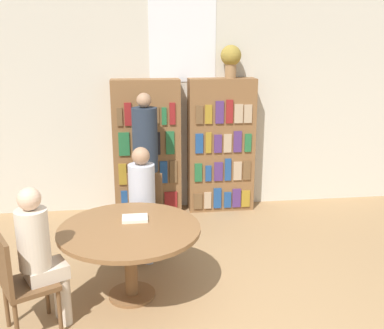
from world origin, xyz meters
The scene contains 11 objects.
wall_back centered at (0.00, 3.45, 1.51)m, with size 6.40×0.07×3.00m.
bookshelf_left centered at (-0.52, 3.26, 0.92)m, with size 0.91×0.34×1.85m.
bookshelf_right centered at (0.52, 3.26, 0.92)m, with size 0.91×0.34×1.85m.
flower_vase centered at (0.63, 3.26, 2.12)m, with size 0.28×0.28×0.44m.
reading_table centered at (-0.75, 1.07, 0.60)m, with size 1.30×1.30×0.71m.
chair_near_camera centered at (-1.63, 0.62, 0.50)m, with size 0.54×0.54×0.89m.
chair_left_side centered at (-0.60, 2.04, 0.50)m, with size 0.46×0.46×0.89m.
seated_reader_left centered at (-0.62, 1.87, 0.72)m, with size 0.33×0.40×1.25m.
seated_reader_right centered at (-1.47, 0.70, 0.71)m, with size 0.40×0.37×1.25m.
librarian_standing centered at (-0.55, 2.76, 1.07)m, with size 0.32×0.59×1.73m.
open_book_on_table centered at (-0.70, 1.24, 0.72)m, with size 0.24×0.18×0.03m.
Camera 1 is at (-0.67, -2.76, 2.35)m, focal length 42.00 mm.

